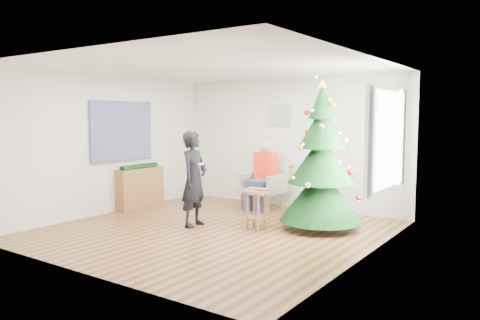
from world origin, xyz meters
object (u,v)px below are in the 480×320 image
Objects in this scene: stool at (256,209)px; console at (140,188)px; standing_man at (194,179)px; armchair at (264,190)px; christmas_tree at (321,162)px.

stool is 2.84m from console.
standing_man is at bearing -156.63° from stool.
console is at bearing 65.48° from standing_man.
stool is 0.62× the size of armchair.
standing_man is (-1.81, -1.04, -0.30)m from christmas_tree.
standing_man reaches higher than armchair.
console is (-2.06, -1.37, 0.02)m from armchair.
christmas_tree is 1.97m from armchair.
armchair is (-1.62, 0.86, -0.71)m from christmas_tree.
christmas_tree is 2.43× the size of console.
armchair is 0.65× the size of standing_man.
stool is 1.15m from standing_man.
christmas_tree is at bearing -25.27° from armchair.
standing_man is (-0.96, -0.41, 0.47)m from stool.
standing_man reaches higher than stool.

